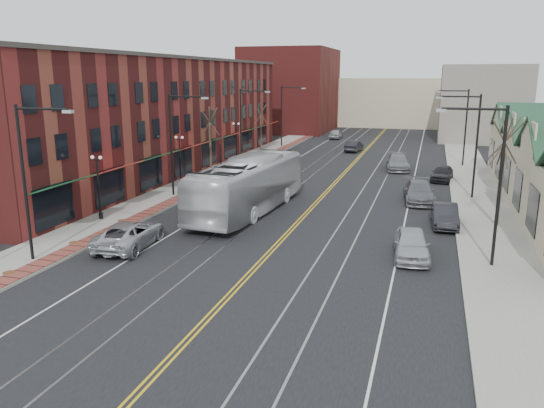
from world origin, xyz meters
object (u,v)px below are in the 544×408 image
Objects in this scene: parked_car_c at (419,192)px; parked_suv at (129,234)px; parked_car_a at (412,244)px; transit_bus at (249,186)px; parked_car_d at (442,173)px; parked_car_b at (445,215)px.

parked_suv is at bearing -139.30° from parked_car_c.
parked_suv is 1.20× the size of parked_car_a.
transit_bus is at bearing 145.05° from parked_car_a.
parked_car_c is at bearing -139.30° from parked_suv.
parked_car_d is (17.22, 25.50, -0.02)m from parked_suv.
parked_suv is at bearing 72.04° from transit_bus.
parked_car_a is (15.42, 2.73, 0.02)m from parked_suv.
parked_car_b is (13.32, 0.26, -1.22)m from transit_bus.
parked_car_d is at bearing 80.62° from parked_car_a.
parked_car_b is at bearing -80.47° from parked_car_c.
parked_car_a is 1.05× the size of parked_car_d.
parked_car_b is 0.81× the size of parked_car_c.
parked_car_d is at bearing -125.06° from transit_bus.
parked_suv reaches higher than parked_car_d.
parked_car_c is at bearing 85.14° from parked_car_a.
parked_car_b is at bearing -82.89° from parked_car_d.
parked_suv is 15.66m from parked_car_a.
parked_suv is at bearing -174.82° from parked_car_a.
parked_car_a is at bearing -87.41° from parked_car_d.
parked_suv reaches higher than parked_car_b.
transit_bus is 2.56× the size of parked_suv.
parked_suv is at bearing -116.93° from parked_car_d.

